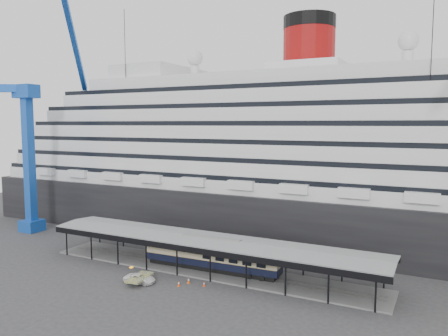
{
  "coord_description": "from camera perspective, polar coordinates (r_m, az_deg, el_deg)",
  "views": [
    {
      "loc": [
        32.86,
        -53.38,
        23.1
      ],
      "look_at": [
        1.54,
        8.0,
        16.07
      ],
      "focal_mm": 35.0,
      "sensor_mm": 36.0,
      "label": 1
    }
  ],
  "objects": [
    {
      "name": "platform_canopy",
      "position": [
        70.13,
        -2.28,
        -11.38
      ],
      "size": [
        56.0,
        9.18,
        5.3
      ],
      "color": "slate",
      "rests_on": "ground"
    },
    {
      "name": "ground",
      "position": [
        66.81,
        -4.44,
        -14.42
      ],
      "size": [
        200.0,
        200.0,
        0.0
      ],
      "primitive_type": "plane",
      "color": "#313133",
      "rests_on": "ground"
    },
    {
      "name": "traffic_cone_mid",
      "position": [
        64.61,
        -5.94,
        -14.78
      ],
      "size": [
        0.41,
        0.41,
        0.79
      ],
      "rotation": [
        0.0,
        0.0,
        0.03
      ],
      "color": "#F44C0D",
      "rests_on": "ground"
    },
    {
      "name": "cruise_ship",
      "position": [
        91.59,
        6.01,
        2.82
      ],
      "size": [
        130.0,
        30.0,
        43.9
      ],
      "color": "black",
      "rests_on": "ground"
    },
    {
      "name": "crane_blue",
      "position": [
        100.93,
        -23.62,
        3.56
      ],
      "size": [
        22.63,
        19.19,
        47.6
      ],
      "color": "blue",
      "rests_on": "ground"
    },
    {
      "name": "traffic_cone_left",
      "position": [
        65.58,
        -4.66,
        -14.42
      ],
      "size": [
        0.55,
        0.55,
        0.85
      ],
      "rotation": [
        0.0,
        0.0,
        -0.33
      ],
      "color": "#E7570C",
      "rests_on": "ground"
    },
    {
      "name": "port_truck",
      "position": [
        66.59,
        -10.95,
        -13.99
      ],
      "size": [
        4.89,
        2.75,
        1.29
      ],
      "primitive_type": "imported",
      "rotation": [
        0.0,
        0.0,
        1.71
      ],
      "color": "white",
      "rests_on": "ground"
    },
    {
      "name": "pullman_carriage",
      "position": [
        69.66,
        -1.69,
        -11.22
      ],
      "size": [
        22.62,
        3.69,
        22.12
      ],
      "rotation": [
        0.0,
        0.0,
        0.03
      ],
      "color": "black",
      "rests_on": "ground"
    },
    {
      "name": "traffic_cone_right",
      "position": [
        64.34,
        -2.62,
        -14.9
      ],
      "size": [
        0.42,
        0.42,
        0.68
      ],
      "rotation": [
        0.0,
        0.0,
        0.23
      ],
      "color": "#F8450D",
      "rests_on": "ground"
    }
  ]
}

